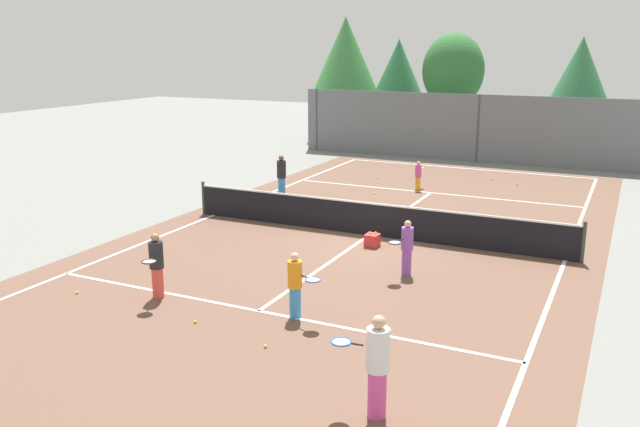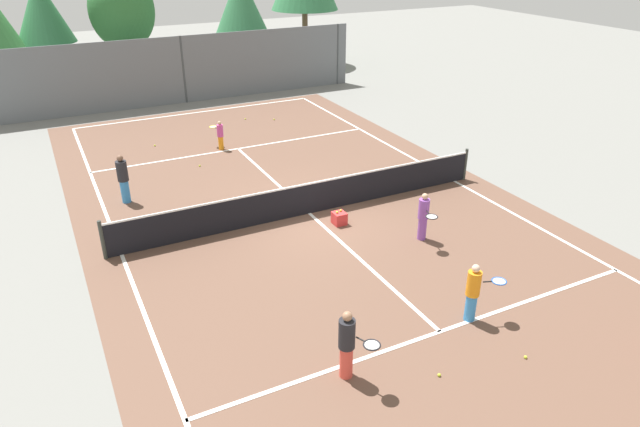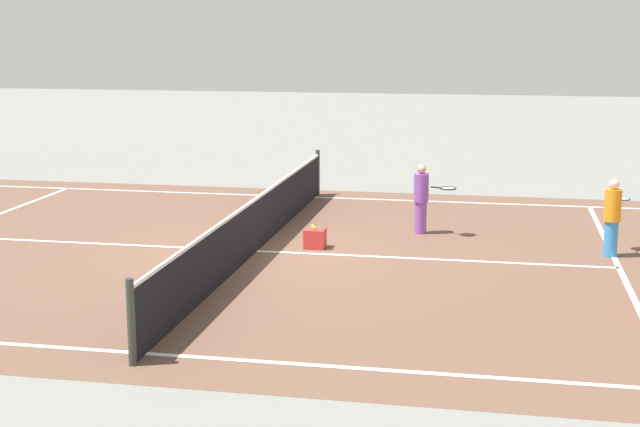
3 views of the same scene
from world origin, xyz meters
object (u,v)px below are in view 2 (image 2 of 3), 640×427
object	(u,v)px
player_0	(220,134)
tennis_ball_6	(200,166)
tennis_ball_2	(526,357)
tennis_ball_7	(246,223)
player_4	(123,178)
tennis_ball_5	(439,375)
player_1	(424,216)
player_2	(347,344)
tennis_ball_0	(155,145)
tennis_ball_3	(416,172)
ball_crate	(339,218)
tennis_ball_8	(274,119)
player_5	(474,292)
tennis_ball_9	(245,119)

from	to	relation	value
player_0	tennis_ball_6	world-z (taller)	player_0
tennis_ball_2	tennis_ball_7	xyz separation A→B (m)	(-2.96, 8.03, 0.00)
player_4	tennis_ball_5	bearing A→B (deg)	-70.07
tennis_ball_6	player_1	bearing A→B (deg)	-63.95
player_2	tennis_ball_2	world-z (taller)	player_2
tennis_ball_0	tennis_ball_3	size ratio (longest dim) A/B	1.00
ball_crate	tennis_ball_8	world-z (taller)	ball_crate
tennis_ball_3	tennis_ball_7	xyz separation A→B (m)	(-6.74, -1.02, 0.00)
player_4	tennis_ball_0	world-z (taller)	player_4
player_5	player_1	bearing A→B (deg)	70.69
player_4	tennis_ball_6	xyz separation A→B (m)	(2.90, 1.91, -0.77)
tennis_ball_5	tennis_ball_7	bearing A→B (deg)	98.19
tennis_ball_5	tennis_ball_9	bearing A→B (deg)	82.01
player_0	player_2	world-z (taller)	player_2
player_4	player_5	size ratio (longest dim) A/B	1.12
player_2	player_4	size ratio (longest dim) A/B	0.95
tennis_ball_3	tennis_ball_9	bearing A→B (deg)	110.08
player_2	player_0	bearing A→B (deg)	82.20
tennis_ball_2	tennis_ball_5	bearing A→B (deg)	168.96
tennis_ball_5	ball_crate	bearing A→B (deg)	78.37
ball_crate	tennis_ball_8	xyz separation A→B (m)	(2.24, 10.27, -0.15)
tennis_ball_5	tennis_ball_6	xyz separation A→B (m)	(-1.02, 12.73, 0.00)
player_1	tennis_ball_9	size ratio (longest dim) A/B	20.89
tennis_ball_5	tennis_ball_2	bearing A→B (deg)	-11.04
tennis_ball_7	player_2	bearing A→B (deg)	-94.00
player_2	player_1	bearing A→B (deg)	40.28
tennis_ball_7	tennis_ball_8	size ratio (longest dim) A/B	1.00
player_1	ball_crate	world-z (taller)	player_1
ball_crate	tennis_ball_6	bearing A→B (deg)	110.67
player_2	tennis_ball_3	world-z (taller)	player_2
player_0	player_5	distance (m)	13.09
player_0	tennis_ball_6	xyz separation A→B (m)	(-1.27, -1.44, -0.56)
tennis_ball_2	tennis_ball_3	bearing A→B (deg)	67.36
player_4	ball_crate	distance (m)	6.84
ball_crate	tennis_ball_7	world-z (taller)	ball_crate
tennis_ball_8	player_5	bearing A→B (deg)	-96.81
player_1	player_5	xyz separation A→B (m)	(-1.22, -3.49, 0.01)
ball_crate	tennis_ball_7	distance (m)	2.71
tennis_ball_0	tennis_ball_3	xyz separation A→B (m)	(7.62, -6.98, 0.00)
player_4	tennis_ball_8	world-z (taller)	player_4
tennis_ball_5	tennis_ball_7	xyz separation A→B (m)	(-1.10, 7.66, 0.00)
player_0	player_5	bearing A→B (deg)	-83.57
tennis_ball_3	tennis_ball_6	xyz separation A→B (m)	(-6.65, 4.04, 0.00)
ball_crate	player_4	bearing A→B (deg)	140.51
player_1	tennis_ball_2	bearing A→B (deg)	-102.12
tennis_ball_5	tennis_ball_6	world-z (taller)	same
tennis_ball_9	player_2	bearing A→B (deg)	-103.63
tennis_ball_9	tennis_ball_8	bearing A→B (deg)	-30.10
tennis_ball_6	tennis_ball_9	xyz separation A→B (m)	(3.46, 4.69, 0.00)
tennis_ball_2	tennis_ball_5	distance (m)	1.89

